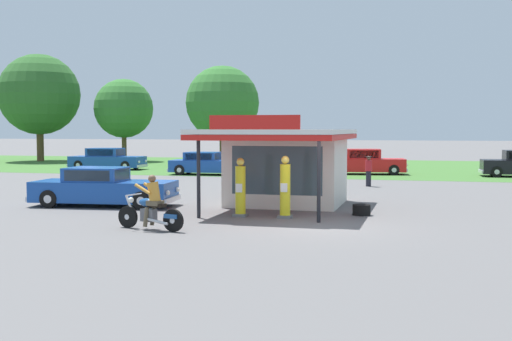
# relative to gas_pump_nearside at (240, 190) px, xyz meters

# --- Properties ---
(ground_plane) EXTENTS (300.00, 300.00, 0.00)m
(ground_plane) POSITION_rel_gas_pump_nearside_xyz_m (2.63, -1.34, -0.88)
(ground_plane) COLOR #5B5959
(grass_verge_strip) EXTENTS (120.00, 24.00, 0.01)m
(grass_verge_strip) POSITION_rel_gas_pump_nearside_xyz_m (2.63, 28.66, -0.88)
(grass_verge_strip) COLOR #3D6B2D
(grass_verge_strip) RESTS_ON ground
(service_station_kiosk) EXTENTS (4.81, 7.02, 3.30)m
(service_station_kiosk) POSITION_rel_gas_pump_nearside_xyz_m (0.75, 3.51, 0.76)
(service_station_kiosk) COLOR silver
(service_station_kiosk) RESTS_ON ground
(gas_pump_nearside) EXTENTS (0.44, 0.44, 1.93)m
(gas_pump_nearside) POSITION_rel_gas_pump_nearside_xyz_m (0.00, 0.00, 0.00)
(gas_pump_nearside) COLOR slate
(gas_pump_nearside) RESTS_ON ground
(gas_pump_offside) EXTENTS (0.44, 0.44, 2.02)m
(gas_pump_offside) POSITION_rel_gas_pump_nearside_xyz_m (1.50, 0.00, 0.04)
(gas_pump_offside) COLOR slate
(gas_pump_offside) RESTS_ON ground
(motorcycle_with_rider) EXTENTS (2.21, 0.82, 1.58)m
(motorcycle_with_rider) POSITION_rel_gas_pump_nearside_xyz_m (-1.68, -3.33, -0.23)
(motorcycle_with_rider) COLOR black
(motorcycle_with_rider) RESTS_ON ground
(featured_classic_sedan) EXTENTS (5.55, 2.44, 1.45)m
(featured_classic_sedan) POSITION_rel_gas_pump_nearside_xyz_m (-5.80, 1.51, -0.22)
(featured_classic_sedan) COLOR #19479E
(featured_classic_sedan) RESTS_ON ground
(parked_car_back_row_right) EXTENTS (5.54, 2.09, 1.52)m
(parked_car_back_row_right) POSITION_rel_gas_pump_nearside_xyz_m (-16.22, 21.45, -0.18)
(parked_car_back_row_right) COLOR #19479E
(parked_car_back_row_right) RESTS_ON ground
(parked_car_back_row_far_left) EXTENTS (5.18, 2.60, 1.61)m
(parked_car_back_row_far_left) POSITION_rel_gas_pump_nearside_xyz_m (2.16, 21.22, -0.15)
(parked_car_back_row_far_left) COLOR red
(parked_car_back_row_far_left) RESTS_ON ground
(parked_car_back_row_centre_left) EXTENTS (4.96, 2.18, 1.43)m
(parked_car_back_row_centre_left) POSITION_rel_gas_pump_nearside_xyz_m (-7.51, 18.19, -0.22)
(parked_car_back_row_centre_left) COLOR #19479E
(parked_car_back_row_centre_left) RESTS_ON ground
(bystander_chatting_near_pumps) EXTENTS (0.34, 0.34, 1.53)m
(bystander_chatting_near_pumps) POSITION_rel_gas_pump_nearside_xyz_m (3.09, 12.39, -0.07)
(bystander_chatting_near_pumps) COLOR black
(bystander_chatting_near_pumps) RESTS_ON ground
(tree_oak_far_right) EXTENTS (5.26, 5.26, 7.36)m
(tree_oak_far_right) POSITION_rel_gas_pump_nearside_xyz_m (-20.34, 32.43, 3.83)
(tree_oak_far_right) COLOR brown
(tree_oak_far_right) RESTS_ON ground
(tree_oak_right) EXTENTS (7.21, 7.21, 9.59)m
(tree_oak_right) POSITION_rel_gas_pump_nearside_xyz_m (-27.78, 30.72, 5.01)
(tree_oak_right) COLOR brown
(tree_oak_right) RESTS_ON ground
(tree_oak_left) EXTENTS (6.00, 6.00, 8.04)m
(tree_oak_left) POSITION_rel_gas_pump_nearside_xyz_m (-10.13, 30.08, 4.06)
(tree_oak_left) COLOR brown
(tree_oak_left) RESTS_ON ground
(spare_tire_stack) EXTENTS (0.60, 0.60, 0.36)m
(spare_tire_stack) POSITION_rel_gas_pump_nearside_xyz_m (3.82, 1.35, -0.70)
(spare_tire_stack) COLOR black
(spare_tire_stack) RESTS_ON ground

